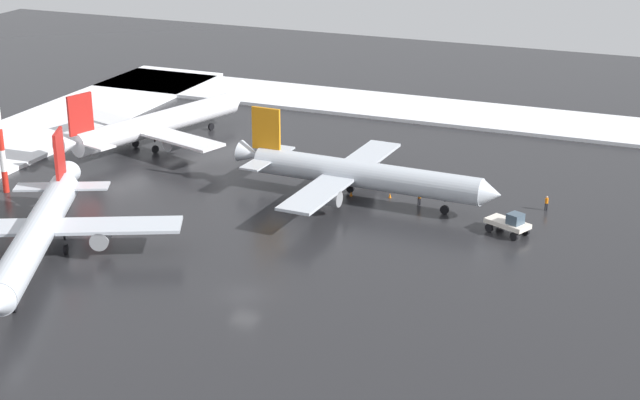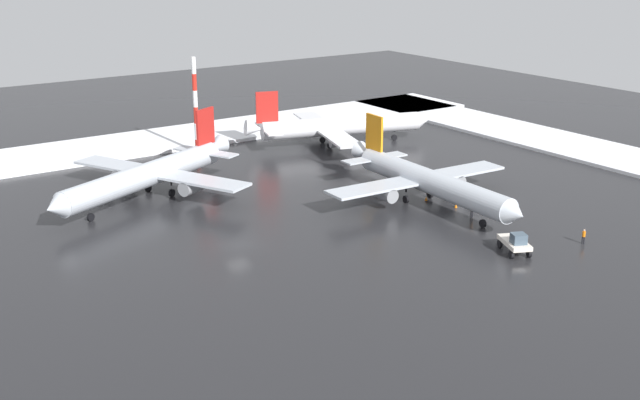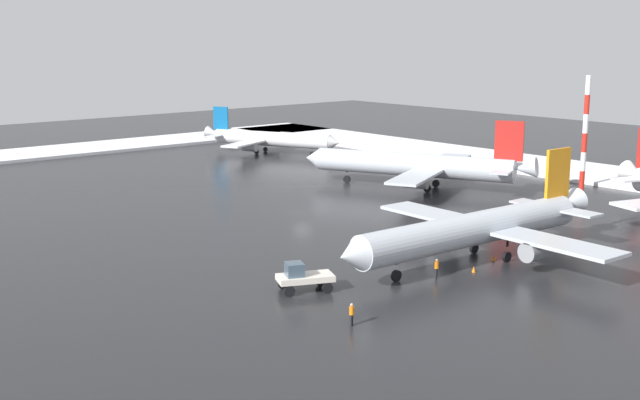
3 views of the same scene
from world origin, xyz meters
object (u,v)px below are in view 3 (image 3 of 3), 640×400
ground_crew_mid_apron (437,267)px  traffic_cone_mid_line (474,269)px  antenna_mast (585,133)px  airplane_parked_portside (269,139)px  airplane_distant_tail (478,228)px  traffic_cone_near_nose (494,258)px  airplane_parked_starboard (418,165)px  pushback_tug (302,276)px  ground_crew_near_tug (352,313)px

ground_crew_mid_apron → traffic_cone_mid_line: bearing=-130.7°
antenna_mast → airplane_parked_portside: bearing=11.9°
airplane_distant_tail → traffic_cone_near_nose: airplane_distant_tail is taller
airplane_parked_starboard → traffic_cone_mid_line: airplane_parked_starboard is taller
airplane_distant_tail → traffic_cone_mid_line: size_ratio=58.76×
airplane_parked_portside → pushback_tug: airplane_parked_portside is taller
airplane_distant_tail → traffic_cone_near_nose: size_ratio=58.76×
airplane_distant_tail → antenna_mast: size_ratio=2.08×
traffic_cone_near_nose → airplane_distant_tail: bearing=52.9°
airplane_parked_portside → antenna_mast: size_ratio=1.63×
airplane_distant_tail → traffic_cone_mid_line: 4.71m
ground_crew_mid_apron → traffic_cone_near_nose: bearing=-114.8°
airplane_distant_tail → antenna_mast: 41.69m
pushback_tug → ground_crew_near_tug: pushback_tug is taller
airplane_parked_portside → pushback_tug: (-65.06, 45.70, -1.36)m
ground_crew_near_tug → traffic_cone_mid_line: (2.78, -17.46, -0.70)m
ground_crew_mid_apron → ground_crew_near_tug: 14.14m
ground_crew_near_tug → traffic_cone_near_nose: 22.18m
airplane_parked_portside → airplane_parked_starboard: size_ratio=0.81×
pushback_tug → traffic_cone_mid_line: bearing=-176.3°
ground_crew_near_tug → airplane_parked_starboard: bearing=102.0°
antenna_mast → traffic_cone_mid_line: antenna_mast is taller
airplane_parked_starboard → traffic_cone_mid_line: size_ratio=56.74×
airplane_parked_portside → ground_crew_mid_apron: size_ratio=14.81×
traffic_cone_near_nose → traffic_cone_mid_line: 4.50m
ground_crew_near_tug → traffic_cone_near_nose: size_ratio=3.11×
antenna_mast → traffic_cone_mid_line: 45.63m
ground_crew_mid_apron → ground_crew_near_tug: size_ratio=1.00×
airplane_parked_portside → ground_crew_mid_apron: airplane_parked_portside is taller
airplane_parked_starboard → pushback_tug: (-24.75, 40.96, -1.98)m
airplane_distant_tail → traffic_cone_near_nose: bearing=145.5°
traffic_cone_mid_line → airplane_parked_portside: bearing=-23.4°
airplane_parked_portside → ground_crew_near_tug: bearing=-57.9°
antenna_mast → airplane_distant_tail: bearing=108.5°
ground_crew_near_tug → airplane_parked_portside: bearing=121.4°
pushback_tug → ground_crew_near_tug: size_ratio=2.98×
airplane_distant_tail → antenna_mast: (13.17, -39.28, 4.59)m
traffic_cone_near_nose → ground_crew_mid_apron: bearing=90.7°
pushback_tug → airplane_parked_portside: bearing=-100.7°
antenna_mast → airplane_parked_starboard: bearing=47.4°
airplane_distant_tail → ground_crew_mid_apron: 7.32m
airplane_parked_portside → traffic_cone_near_nose: (-69.62, 26.24, -2.36)m
pushback_tug → ground_crew_mid_apron: (-4.67, -11.26, -0.31)m
traffic_cone_mid_line → traffic_cone_near_nose: bearing=-75.3°
traffic_cone_mid_line → airplane_distant_tail: bearing=-55.0°
airplane_parked_portside → ground_crew_mid_apron: (-69.73, 34.44, -1.67)m
traffic_cone_near_nose → airplane_parked_starboard: bearing=-36.3°
airplane_distant_tail → pushback_tug: size_ratio=6.34×
pushback_tug → airplane_parked_starboard: bearing=-124.4°
airplane_distant_tail → airplane_parked_starboard: (28.33, -22.81, 0.09)m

